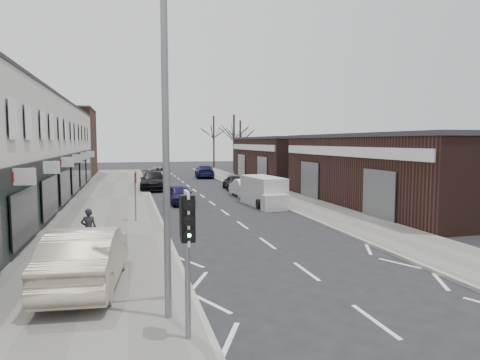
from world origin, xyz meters
TOP-DOWN VIEW (x-y plane):
  - ground at (0.00, 0.00)m, footprint 160.00×160.00m
  - pavement_left at (-6.75, 22.00)m, footprint 5.50×64.00m
  - pavement_right at (5.75, 22.00)m, footprint 3.50×64.00m
  - brick_block_far at (-13.50, 45.00)m, footprint 8.00×10.00m
  - right_unit_near at (12.50, 14.00)m, footprint 10.00×18.00m
  - right_unit_far at (12.50, 34.00)m, footprint 10.00×16.00m
  - tree_far_a at (9.00, 48.00)m, footprint 3.60×3.60m
  - tree_far_b at (11.50, 54.00)m, footprint 3.60×3.60m
  - tree_far_c at (8.50, 60.00)m, footprint 3.60×3.60m
  - traffic_light at (-4.40, -2.02)m, footprint 0.28×0.60m
  - street_lamp at (-4.53, -0.80)m, footprint 2.23×0.22m
  - warning_sign at (-5.16, 12.00)m, footprint 0.12×0.80m
  - white_van at (3.12, 16.08)m, footprint 2.12×5.03m
  - sedan_on_pavement at (-6.73, 1.97)m, footprint 2.29×5.32m
  - pedestrian at (-7.04, 6.44)m, footprint 0.60×0.41m
  - parked_car_left_a at (-2.20, 18.15)m, footprint 1.84×3.89m
  - parked_car_left_b at (-3.40, 27.49)m, footprint 2.53×5.62m
  - parked_car_left_c at (-2.20, 38.92)m, footprint 2.24×4.73m
  - parked_car_right_a at (3.06, 20.99)m, footprint 1.47×4.16m
  - parked_car_right_b at (3.50, 25.94)m, footprint 1.71×3.89m
  - parked_car_right_c at (3.15, 38.80)m, footprint 2.55×5.25m

SIDE VIEW (x-z plane):
  - ground at x=0.00m, z-range 0.00..0.00m
  - tree_far_a at x=9.00m, z-range -4.00..4.00m
  - tree_far_b at x=11.50m, z-range -3.75..3.75m
  - tree_far_c at x=8.50m, z-range -4.25..4.25m
  - pavement_left at x=-6.75m, z-range 0.00..0.12m
  - pavement_right at x=5.75m, z-range 0.00..0.12m
  - parked_car_left_a at x=-2.20m, z-range 0.00..1.28m
  - parked_car_right_b at x=3.50m, z-range 0.00..1.30m
  - parked_car_left_c at x=-2.20m, z-range 0.00..1.31m
  - parked_car_right_a at x=3.06m, z-range 0.00..1.37m
  - parked_car_right_c at x=3.15m, z-range 0.00..1.47m
  - parked_car_left_b at x=-3.40m, z-range 0.00..1.60m
  - white_van at x=3.12m, z-range -0.05..1.85m
  - pedestrian at x=-7.04m, z-range 0.12..1.69m
  - sedan_on_pavement at x=-6.73m, z-range 0.12..1.82m
  - warning_sign at x=-5.16m, z-range 0.85..3.55m
  - right_unit_near at x=12.50m, z-range 0.00..4.50m
  - right_unit_far at x=12.50m, z-range 0.00..4.50m
  - traffic_light at x=-4.40m, z-range 0.86..3.96m
  - brick_block_far at x=-13.50m, z-range 0.00..8.00m
  - street_lamp at x=-4.53m, z-range 0.62..8.62m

